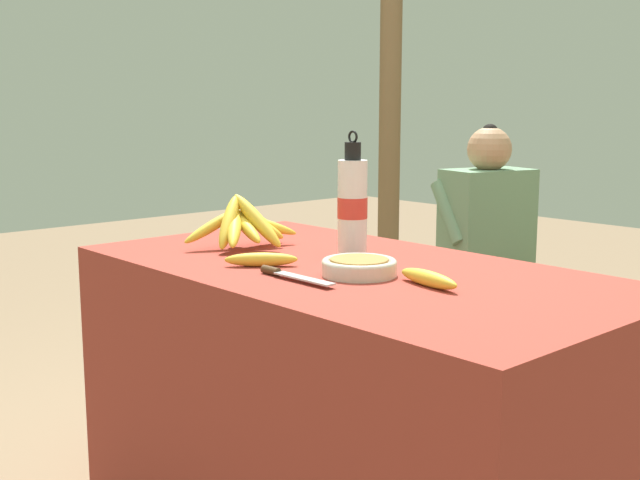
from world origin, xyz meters
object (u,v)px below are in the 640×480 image
(banana_bunch_ripe, at_px, (244,224))
(loose_banana_front, at_px, (261,260))
(water_bottle, at_px, (352,205))
(seated_vendor, at_px, (478,241))
(wooden_bench, at_px, (540,318))
(support_post_near, at_px, (390,120))
(serving_bowl, at_px, (359,266))
(loose_banana_side, at_px, (428,278))
(knife, at_px, (286,274))

(banana_bunch_ripe, distance_m, loose_banana_front, 0.27)
(water_bottle, distance_m, seated_vendor, 1.20)
(loose_banana_front, height_order, wooden_bench, loose_banana_front)
(banana_bunch_ripe, relative_size, seated_vendor, 0.30)
(wooden_bench, distance_m, support_post_near, 1.34)
(serving_bowl, distance_m, loose_banana_side, 0.19)
(loose_banana_front, height_order, loose_banana_side, same)
(loose_banana_side, height_order, wooden_bench, loose_banana_side)
(banana_bunch_ripe, distance_m, seated_vendor, 1.28)
(banana_bunch_ripe, distance_m, water_bottle, 0.32)
(water_bottle, distance_m, loose_banana_front, 0.31)
(banana_bunch_ripe, xyz_separation_m, support_post_near, (-0.94, 1.59, 0.25))
(wooden_bench, bearing_deg, loose_banana_front, -86.57)
(serving_bowl, relative_size, wooden_bench, 0.11)
(loose_banana_front, bearing_deg, knife, -15.91)
(water_bottle, bearing_deg, wooden_bench, 96.13)
(serving_bowl, height_order, loose_banana_side, serving_bowl)
(banana_bunch_ripe, bearing_deg, wooden_bench, 83.39)
(knife, distance_m, wooden_bench, 1.52)
(loose_banana_side, bearing_deg, wooden_bench, 111.90)
(knife, distance_m, seated_vendor, 1.52)
(water_bottle, xyz_separation_m, support_post_near, (-1.20, 1.43, 0.19))
(water_bottle, bearing_deg, loose_banana_front, -97.36)
(water_bottle, xyz_separation_m, wooden_bench, (-0.12, 1.12, -0.54))
(wooden_bench, bearing_deg, knife, -80.81)
(banana_bunch_ripe, xyz_separation_m, serving_bowl, (0.47, -0.01, -0.05))
(water_bottle, height_order, knife, water_bottle)
(water_bottle, xyz_separation_m, knife, (0.11, -0.32, -0.12))
(wooden_bench, height_order, support_post_near, support_post_near)
(banana_bunch_ripe, xyz_separation_m, water_bottle, (0.27, 0.16, 0.06))
(serving_bowl, xyz_separation_m, water_bottle, (-0.20, 0.17, 0.11))
(banana_bunch_ripe, relative_size, water_bottle, 1.00)
(loose_banana_side, distance_m, knife, 0.33)
(knife, bearing_deg, support_post_near, 126.36)
(loose_banana_front, xyz_separation_m, knife, (0.15, -0.04, -0.01))
(water_bottle, relative_size, seated_vendor, 0.30)
(loose_banana_side, relative_size, support_post_near, 0.09)
(banana_bunch_ripe, relative_size, knife, 1.40)
(water_bottle, bearing_deg, support_post_near, 130.11)
(loose_banana_front, height_order, seated_vendor, seated_vendor)
(banana_bunch_ripe, bearing_deg, loose_banana_side, 1.65)
(seated_vendor, bearing_deg, support_post_near, -8.16)
(serving_bowl, xyz_separation_m, loose_banana_front, (-0.24, -0.11, -0.00))
(banana_bunch_ripe, height_order, wooden_bench, banana_bunch_ripe)
(knife, relative_size, wooden_bench, 0.15)
(knife, bearing_deg, water_bottle, 108.73)
(loose_banana_front, height_order, support_post_near, support_post_near)
(wooden_bench, bearing_deg, banana_bunch_ripe, -96.61)
(knife, xyz_separation_m, seated_vendor, (-0.52, 1.42, -0.15))
(banana_bunch_ripe, relative_size, support_post_near, 0.15)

